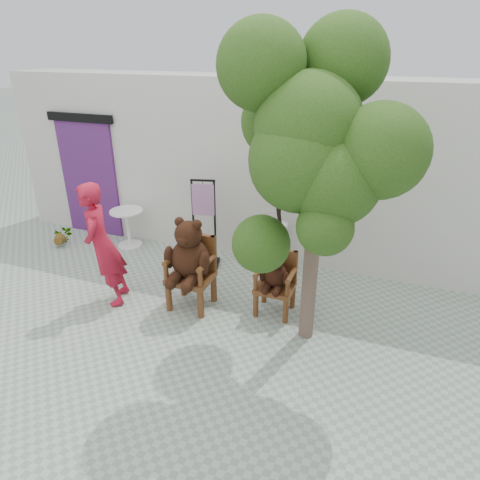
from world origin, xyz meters
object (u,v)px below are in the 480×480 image
(cafe_table, at_px, (128,224))
(tree, at_px, (312,137))
(person, at_px, (103,245))
(stool_bucket, at_px, (278,234))
(chair_small, at_px, (276,276))
(chair_big, at_px, (190,259))
(display_stand, at_px, (205,234))

(cafe_table, height_order, tree, tree)
(tree, bearing_deg, cafe_table, 154.18)
(person, xyz_separation_m, tree, (2.85, -0.05, 1.71))
(tree, bearing_deg, stool_bucket, 113.56)
(chair_small, xyz_separation_m, tree, (0.49, -0.64, 2.05))
(stool_bucket, xyz_separation_m, tree, (0.81, -1.86, 1.97))
(chair_small, bearing_deg, tree, -52.54)
(chair_big, distance_m, display_stand, 1.26)
(chair_small, distance_m, display_stand, 1.76)
(cafe_table, height_order, display_stand, display_stand)
(chair_small, relative_size, tree, 0.25)
(chair_small, distance_m, person, 2.45)
(chair_big, height_order, tree, tree)
(chair_big, distance_m, stool_bucket, 1.72)
(person, bearing_deg, cafe_table, -178.78)
(chair_big, xyz_separation_m, stool_bucket, (0.84, 1.50, -0.11))
(person, bearing_deg, chair_big, 80.88)
(tree, bearing_deg, display_stand, 141.90)
(chair_big, distance_m, chair_small, 1.21)
(chair_small, xyz_separation_m, display_stand, (-1.50, 0.92, 0.03))
(person, height_order, tree, tree)
(cafe_table, relative_size, stool_bucket, 0.48)
(chair_big, distance_m, cafe_table, 2.46)
(tree, bearing_deg, chair_big, 167.67)
(cafe_table, distance_m, tree, 4.60)
(display_stand, bearing_deg, tree, -52.60)
(cafe_table, xyz_separation_m, stool_bucket, (2.84, 0.10, 0.20))
(cafe_table, bearing_deg, tree, -25.82)
(chair_big, height_order, display_stand, display_stand)
(display_stand, xyz_separation_m, tree, (1.99, -1.56, 2.02))
(cafe_table, relative_size, display_stand, 0.47)
(cafe_table, bearing_deg, stool_bucket, 1.96)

